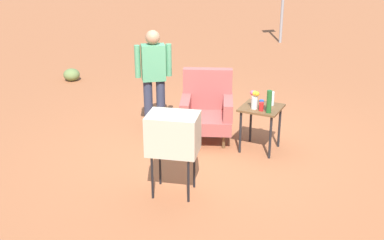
{
  "coord_description": "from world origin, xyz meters",
  "views": [
    {
      "loc": [
        2.7,
        -6.05,
        2.97
      ],
      "look_at": [
        0.08,
        -0.66,
        0.65
      ],
      "focal_mm": 44.74,
      "sensor_mm": 36.0,
      "label": 1
    }
  ],
  "objects_px": {
    "armchair": "(207,108)",
    "side_table": "(261,114)",
    "person_standing": "(154,75)",
    "soda_can_blue": "(261,104)",
    "bottle_wine_green": "(269,102)",
    "flower_vase": "(255,99)",
    "bottle_short_clear": "(272,99)",
    "tv_on_stand": "(173,134)",
    "soda_can_red": "(261,107)"
  },
  "relations": [
    {
      "from": "tv_on_stand",
      "to": "soda_can_red",
      "type": "xyz_separation_m",
      "value": [
        0.59,
        1.52,
        -0.05
      ]
    },
    {
      "from": "armchair",
      "to": "person_standing",
      "type": "height_order",
      "value": "person_standing"
    },
    {
      "from": "side_table",
      "to": "armchair",
      "type": "bearing_deg",
      "value": 176.49
    },
    {
      "from": "side_table",
      "to": "soda_can_blue",
      "type": "bearing_deg",
      "value": -74.66
    },
    {
      "from": "side_table",
      "to": "bottle_short_clear",
      "type": "relative_size",
      "value": 3.35
    },
    {
      "from": "tv_on_stand",
      "to": "flower_vase",
      "type": "distance_m",
      "value": 1.63
    },
    {
      "from": "armchair",
      "to": "soda_can_red",
      "type": "bearing_deg",
      "value": -12.56
    },
    {
      "from": "armchair",
      "to": "side_table",
      "type": "bearing_deg",
      "value": -3.51
    },
    {
      "from": "person_standing",
      "to": "bottle_wine_green",
      "type": "bearing_deg",
      "value": -3.85
    },
    {
      "from": "person_standing",
      "to": "bottle_short_clear",
      "type": "relative_size",
      "value": 8.2
    },
    {
      "from": "bottle_wine_green",
      "to": "flower_vase",
      "type": "height_order",
      "value": "bottle_wine_green"
    },
    {
      "from": "soda_can_red",
      "to": "flower_vase",
      "type": "xyz_separation_m",
      "value": [
        -0.12,
        0.03,
        0.09
      ]
    },
    {
      "from": "tv_on_stand",
      "to": "person_standing",
      "type": "relative_size",
      "value": 0.63
    },
    {
      "from": "tv_on_stand",
      "to": "bottle_short_clear",
      "type": "relative_size",
      "value": 5.15
    },
    {
      "from": "bottle_wine_green",
      "to": "bottle_short_clear",
      "type": "bearing_deg",
      "value": 99.52
    },
    {
      "from": "person_standing",
      "to": "bottle_short_clear",
      "type": "distance_m",
      "value": 1.87
    },
    {
      "from": "side_table",
      "to": "tv_on_stand",
      "type": "distance_m",
      "value": 1.77
    },
    {
      "from": "bottle_short_clear",
      "to": "soda_can_blue",
      "type": "height_order",
      "value": "bottle_short_clear"
    },
    {
      "from": "person_standing",
      "to": "bottle_short_clear",
      "type": "xyz_separation_m",
      "value": [
        1.85,
        0.19,
        -0.17
      ]
    },
    {
      "from": "bottle_short_clear",
      "to": "flower_vase",
      "type": "relative_size",
      "value": 0.75
    },
    {
      "from": "side_table",
      "to": "bottle_wine_green",
      "type": "bearing_deg",
      "value": -48.12
    },
    {
      "from": "soda_can_red",
      "to": "tv_on_stand",
      "type": "bearing_deg",
      "value": -111.03
    },
    {
      "from": "armchair",
      "to": "bottle_short_clear",
      "type": "xyz_separation_m",
      "value": [
        0.99,
        0.09,
        0.27
      ]
    },
    {
      "from": "soda_can_blue",
      "to": "armchair",
      "type": "bearing_deg",
      "value": 172.9
    },
    {
      "from": "person_standing",
      "to": "soda_can_red",
      "type": "xyz_separation_m",
      "value": [
        1.79,
        -0.1,
        -0.21
      ]
    },
    {
      "from": "tv_on_stand",
      "to": "soda_can_blue",
      "type": "distance_m",
      "value": 1.71
    },
    {
      "from": "armchair",
      "to": "side_table",
      "type": "xyz_separation_m",
      "value": [
        0.88,
        -0.05,
        0.07
      ]
    },
    {
      "from": "side_table",
      "to": "bottle_short_clear",
      "type": "height_order",
      "value": "bottle_short_clear"
    },
    {
      "from": "soda_can_red",
      "to": "side_table",
      "type": "bearing_deg",
      "value": 106.7
    },
    {
      "from": "side_table",
      "to": "soda_can_blue",
      "type": "relative_size",
      "value": 5.49
    },
    {
      "from": "armchair",
      "to": "flower_vase",
      "type": "relative_size",
      "value": 4.0
    },
    {
      "from": "person_standing",
      "to": "armchair",
      "type": "bearing_deg",
      "value": 6.99
    },
    {
      "from": "armchair",
      "to": "bottle_wine_green",
      "type": "distance_m",
      "value": 1.12
    },
    {
      "from": "bottle_short_clear",
      "to": "soda_can_blue",
      "type": "relative_size",
      "value": 1.64
    },
    {
      "from": "bottle_wine_green",
      "to": "tv_on_stand",
      "type": "bearing_deg",
      "value": -115.14
    },
    {
      "from": "side_table",
      "to": "soda_can_blue",
      "type": "xyz_separation_m",
      "value": [
        0.02,
        -0.06,
        0.16
      ]
    },
    {
      "from": "soda_can_blue",
      "to": "person_standing",
      "type": "bearing_deg",
      "value": 179.82
    },
    {
      "from": "soda_can_red",
      "to": "bottle_short_clear",
      "type": "distance_m",
      "value": 0.3
    },
    {
      "from": "person_standing",
      "to": "bottle_short_clear",
      "type": "bearing_deg",
      "value": 5.92
    },
    {
      "from": "person_standing",
      "to": "side_table",
      "type": "bearing_deg",
      "value": 1.71
    },
    {
      "from": "bottle_wine_green",
      "to": "flower_vase",
      "type": "relative_size",
      "value": 1.21
    },
    {
      "from": "person_standing",
      "to": "soda_can_blue",
      "type": "relative_size",
      "value": 13.44
    },
    {
      "from": "armchair",
      "to": "soda_can_blue",
      "type": "distance_m",
      "value": 0.93
    },
    {
      "from": "person_standing",
      "to": "soda_can_blue",
      "type": "xyz_separation_m",
      "value": [
        1.76,
        -0.01,
        -0.21
      ]
    },
    {
      "from": "side_table",
      "to": "flower_vase",
      "type": "height_order",
      "value": "flower_vase"
    },
    {
      "from": "bottle_short_clear",
      "to": "soda_can_blue",
      "type": "distance_m",
      "value": 0.22
    },
    {
      "from": "person_standing",
      "to": "bottle_wine_green",
      "type": "xyz_separation_m",
      "value": [
        1.91,
        -0.13,
        -0.11
      ]
    },
    {
      "from": "side_table",
      "to": "soda_can_blue",
      "type": "height_order",
      "value": "soda_can_blue"
    },
    {
      "from": "person_standing",
      "to": "soda_can_blue",
      "type": "bearing_deg",
      "value": -0.18
    },
    {
      "from": "tv_on_stand",
      "to": "flower_vase",
      "type": "bearing_deg",
      "value": 73.17
    }
  ]
}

